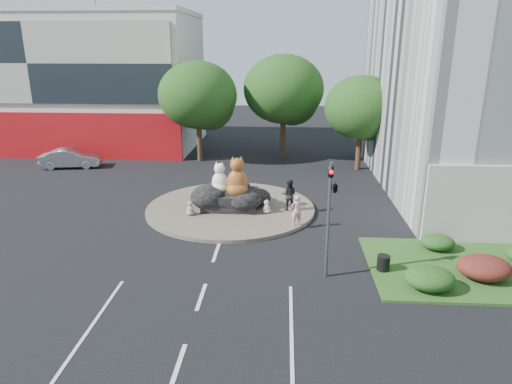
# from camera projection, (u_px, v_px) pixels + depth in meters

# --- Properties ---
(ground) EXTENTS (120.00, 120.00, 0.00)m
(ground) POSITION_uv_depth(u_px,v_px,m) (201.00, 297.00, 17.84)
(ground) COLOR black
(ground) RESTS_ON ground
(roundabout_island) EXTENTS (10.00, 10.00, 0.20)m
(roundabout_island) POSITION_uv_depth(u_px,v_px,m) (231.00, 208.00, 27.31)
(roundabout_island) COLOR brown
(roundabout_island) RESTS_ON ground
(rock_plinth) EXTENTS (3.20, 2.60, 0.90)m
(rock_plinth) POSITION_uv_depth(u_px,v_px,m) (230.00, 199.00, 27.14)
(rock_plinth) COLOR black
(rock_plinth) RESTS_ON roundabout_island
(shophouse_block) EXTENTS (25.20, 12.30, 17.40)m
(shophouse_block) POSITION_uv_depth(u_px,v_px,m) (64.00, 81.00, 43.53)
(shophouse_block) COLOR beige
(shophouse_block) RESTS_ON ground
(grass_verge) EXTENTS (10.00, 6.00, 0.12)m
(grass_verge) POSITION_uv_depth(u_px,v_px,m) (484.00, 269.00, 19.96)
(grass_verge) COLOR #264E1A
(grass_verge) RESTS_ON ground
(tree_left) EXTENTS (6.46, 6.46, 8.27)m
(tree_left) POSITION_uv_depth(u_px,v_px,m) (199.00, 98.00, 37.42)
(tree_left) COLOR #382314
(tree_left) RESTS_ON ground
(tree_mid) EXTENTS (6.84, 6.84, 8.76)m
(tree_mid) POSITION_uv_depth(u_px,v_px,m) (284.00, 93.00, 38.82)
(tree_mid) COLOR #382314
(tree_mid) RESTS_ON ground
(tree_right) EXTENTS (5.70, 5.70, 7.30)m
(tree_right) POSITION_uv_depth(u_px,v_px,m) (362.00, 111.00, 34.94)
(tree_right) COLOR #382314
(tree_right) RESTS_ON ground
(hedge_near_green) EXTENTS (2.00, 1.60, 0.90)m
(hedge_near_green) POSITION_uv_depth(u_px,v_px,m) (430.00, 278.00, 18.08)
(hedge_near_green) COLOR #153C13
(hedge_near_green) RESTS_ON grass_verge
(hedge_red) EXTENTS (2.20, 1.76, 0.99)m
(hedge_red) POSITION_uv_depth(u_px,v_px,m) (484.00, 268.00, 18.87)
(hedge_red) COLOR #491413
(hedge_red) RESTS_ON grass_verge
(hedge_back_green) EXTENTS (1.60, 1.28, 0.72)m
(hedge_back_green) POSITION_uv_depth(u_px,v_px,m) (438.00, 242.00, 21.63)
(hedge_back_green) COLOR #153C13
(hedge_back_green) RESTS_ON grass_verge
(traffic_light) EXTENTS (0.44, 1.24, 5.00)m
(traffic_light) POSITION_uv_depth(u_px,v_px,m) (332.00, 196.00, 18.32)
(traffic_light) COLOR #595B60
(traffic_light) RESTS_ON ground
(street_lamp) EXTENTS (2.34, 0.22, 8.06)m
(street_lamp) POSITION_uv_depth(u_px,v_px,m) (474.00, 145.00, 23.28)
(street_lamp) COLOR #595B60
(street_lamp) RESTS_ON ground
(cat_white) EXTENTS (1.35, 1.25, 1.86)m
(cat_white) POSITION_uv_depth(u_px,v_px,m) (220.00, 177.00, 26.69)
(cat_white) COLOR white
(cat_white) RESTS_ON rock_plinth
(cat_tabby) EXTENTS (1.43, 1.25, 2.33)m
(cat_tabby) POSITION_uv_depth(u_px,v_px,m) (237.00, 176.00, 26.10)
(cat_tabby) COLOR #AC7423
(cat_tabby) RESTS_ON rock_plinth
(kitten_calico) EXTENTS (0.64, 0.61, 0.84)m
(kitten_calico) POSITION_uv_depth(u_px,v_px,m) (190.00, 208.00, 25.80)
(kitten_calico) COLOR white
(kitten_calico) RESTS_ON roundabout_island
(kitten_white) EXTENTS (0.64, 0.65, 0.82)m
(kitten_white) POSITION_uv_depth(u_px,v_px,m) (266.00, 206.00, 26.10)
(kitten_white) COLOR beige
(kitten_white) RESTS_ON roundabout_island
(pedestrian_pink) EXTENTS (0.70, 0.58, 1.66)m
(pedestrian_pink) POSITION_uv_depth(u_px,v_px,m) (297.00, 210.00, 24.23)
(pedestrian_pink) COLOR pink
(pedestrian_pink) RESTS_ON roundabout_island
(pedestrian_dark) EXTENTS (0.97, 0.80, 1.84)m
(pedestrian_dark) POSITION_uv_depth(u_px,v_px,m) (289.00, 195.00, 26.46)
(pedestrian_dark) COLOR black
(pedestrian_dark) RESTS_ON roundabout_island
(parked_car) EXTENTS (4.87, 2.40, 1.54)m
(parked_car) POSITION_uv_depth(u_px,v_px,m) (71.00, 158.00, 36.56)
(parked_car) COLOR #A4A5AB
(parked_car) RESTS_ON ground
(litter_bin) EXTENTS (0.71, 0.71, 0.66)m
(litter_bin) POSITION_uv_depth(u_px,v_px,m) (383.00, 263.00, 19.64)
(litter_bin) COLOR black
(litter_bin) RESTS_ON grass_verge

